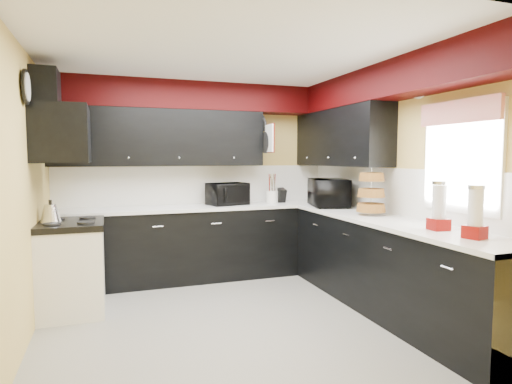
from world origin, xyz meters
TOP-DOWN VIEW (x-y plane):
  - ground at (0.00, 0.00)m, footprint 3.60×3.60m
  - wall_back at (0.00, 1.80)m, footprint 3.60×0.06m
  - wall_right at (1.80, 0.00)m, footprint 0.06×3.60m
  - wall_left at (-1.80, 0.00)m, footprint 0.06×3.60m
  - ceiling at (0.00, 0.00)m, footprint 3.60×3.60m
  - cab_back at (0.00, 1.50)m, footprint 3.60×0.60m
  - cab_right at (1.50, -0.30)m, footprint 0.60×3.00m
  - counter_back at (0.00, 1.50)m, footprint 3.62×0.64m
  - counter_right at (1.50, -0.30)m, footprint 0.64×3.02m
  - splash_back at (0.00, 1.79)m, footprint 3.60×0.02m
  - splash_right at (1.79, 0.00)m, footprint 0.02×3.60m
  - upper_back at (-0.50, 1.62)m, footprint 2.60×0.35m
  - upper_right at (1.62, 0.90)m, footprint 0.35×1.80m
  - soffit_back at (0.00, 1.62)m, footprint 3.60×0.36m
  - soffit_right at (1.62, -0.18)m, footprint 0.36×3.24m
  - stove at (-1.50, 0.75)m, footprint 0.60×0.75m
  - cooktop at (-1.50, 0.75)m, footprint 0.62×0.77m
  - hood at (-1.55, 0.75)m, footprint 0.50×0.78m
  - hood_duct at (-1.68, 0.75)m, footprint 0.24×0.40m
  - window at (1.79, -0.90)m, footprint 0.03×0.86m
  - valance at (1.73, -0.90)m, footprint 0.04×0.88m
  - pan_top at (0.82, 1.55)m, footprint 0.03×0.22m
  - pan_mid at (0.82, 1.42)m, footprint 0.03×0.28m
  - pan_low at (0.82, 1.68)m, footprint 0.03×0.24m
  - cut_board at (0.83, 1.30)m, footprint 0.03×0.26m
  - baskets at (1.52, 0.05)m, footprint 0.27×0.27m
  - clock at (-1.77, 0.25)m, footprint 0.03×0.30m
  - deco_plate at (1.77, -0.35)m, footprint 0.03×0.24m
  - toaster_oven at (0.34, 1.51)m, footprint 0.57×0.51m
  - microwave at (1.49, 0.91)m, footprint 0.56×0.71m
  - utensil_crock at (0.95, 1.50)m, footprint 0.16×0.16m
  - knife_block at (1.10, 1.53)m, footprint 0.10×0.13m
  - kettle at (-1.68, 0.77)m, footprint 0.25×0.25m
  - dispenser_a at (1.51, -0.95)m, footprint 0.16×0.16m
  - dispenser_b at (1.49, -1.35)m, footprint 0.17×0.17m

SIDE VIEW (x-z plane):
  - ground at x=0.00m, z-range 0.00..0.00m
  - stove at x=-1.50m, z-range 0.00..0.86m
  - cab_back at x=0.00m, z-range 0.00..0.90m
  - cab_right at x=1.50m, z-range 0.00..0.90m
  - cooktop at x=-1.50m, z-range 0.86..0.92m
  - counter_back at x=0.00m, z-range 0.90..0.94m
  - counter_right at x=1.50m, z-range 0.90..0.94m
  - kettle at x=-1.68m, z-range 0.92..1.10m
  - utensil_crock at x=0.95m, z-range 0.94..1.11m
  - knife_block at x=1.10m, z-range 0.94..1.13m
  - toaster_oven at x=0.34m, z-range 0.94..1.22m
  - microwave at x=1.49m, z-range 0.94..1.28m
  - dispenser_b at x=1.49m, z-range 0.94..1.32m
  - dispenser_a at x=1.51m, z-range 0.94..1.33m
  - baskets at x=1.52m, z-range 0.93..1.43m
  - splash_back at x=0.00m, z-range 0.94..1.44m
  - splash_right at x=1.79m, z-range 0.94..1.44m
  - wall_back at x=0.00m, z-range 0.00..2.50m
  - wall_right at x=1.80m, z-range 0.00..2.50m
  - wall_left at x=-1.80m, z-range 0.00..2.50m
  - window at x=1.79m, z-range 1.07..2.03m
  - pan_low at x=0.82m, z-range 1.51..1.93m
  - pan_mid at x=0.82m, z-range 1.52..1.98m
  - hood at x=-1.55m, z-range 1.50..2.06m
  - upper_back at x=-0.50m, z-range 1.45..2.15m
  - upper_right at x=1.62m, z-range 1.45..2.15m
  - cut_board at x=0.83m, z-range 1.62..1.98m
  - valance at x=1.73m, z-range 1.85..2.05m
  - pan_top at x=0.82m, z-range 1.80..2.20m
  - clock at x=-1.77m, z-range 2.00..2.30m
  - hood_duct at x=-1.68m, z-range 2.00..2.40m
  - deco_plate at x=1.77m, z-range 2.13..2.37m
  - soffit_back at x=0.00m, z-range 2.15..2.50m
  - soffit_right at x=1.62m, z-range 2.15..2.50m
  - ceiling at x=0.00m, z-range 2.47..2.53m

